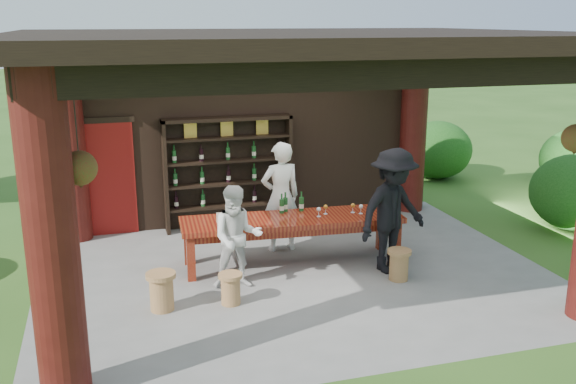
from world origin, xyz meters
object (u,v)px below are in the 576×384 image
object	(u,v)px
guest_woman	(237,237)
guest_man	(393,211)
stool_near_left	(231,288)
napkin_basket	(226,218)
host	(281,197)
stool_far_left	(162,290)
tasting_table	(292,225)
stool_near_right	(399,264)
wine_shelf	(228,173)

from	to	relation	value
guest_woman	guest_man	xyz separation A→B (m)	(2.33, -0.04, 0.20)
stool_near_left	guest_woman	distance (m)	0.77
napkin_basket	host	bearing A→B (deg)	32.36
guest_man	napkin_basket	xyz separation A→B (m)	(-2.37, 0.69, -0.11)
stool_far_left	host	xyz separation A→B (m)	(2.09, 1.75, 0.63)
tasting_table	napkin_basket	distance (m)	1.04
stool_near_right	guest_woman	world-z (taller)	guest_woman
stool_near_left	wine_shelf	bearing A→B (deg)	79.00
wine_shelf	napkin_basket	world-z (taller)	wine_shelf
host	napkin_basket	xyz separation A→B (m)	(-1.02, -0.65, -0.08)
stool_near_left	stool_far_left	xyz separation A→B (m)	(-0.89, 0.07, 0.05)
stool_near_right	guest_man	xyz separation A→B (m)	(0.04, 0.36, 0.69)
stool_near_left	guest_woman	world-z (taller)	guest_woman
stool_near_left	host	bearing A→B (deg)	56.63
wine_shelf	tasting_table	bearing A→B (deg)	-74.54
tasting_table	host	xyz separation A→B (m)	(0.00, 0.66, 0.27)
stool_near_left	stool_far_left	distance (m)	0.90
stool_near_left	stool_near_right	bearing A→B (deg)	2.80
stool_far_left	napkin_basket	size ratio (longest dim) A/B	1.97
napkin_basket	stool_near_right	bearing A→B (deg)	-24.35
wine_shelf	stool_near_left	distance (m)	3.38
stool_near_right	host	distance (m)	2.24
napkin_basket	guest_woman	bearing A→B (deg)	-87.03
guest_woman	stool_far_left	bearing A→B (deg)	-149.95
wine_shelf	guest_woman	distance (m)	2.75
host	guest_man	size ratio (longest dim) A/B	0.96
guest_man	host	bearing A→B (deg)	115.80
host	guest_woman	distance (m)	1.64
stool_near_right	stool_far_left	distance (m)	3.39
wine_shelf	napkin_basket	size ratio (longest dim) A/B	8.81
stool_near_right	guest_woman	xyz separation A→B (m)	(-2.29, 0.41, 0.50)
wine_shelf	stool_far_left	bearing A→B (deg)	-115.74
tasting_table	napkin_basket	world-z (taller)	napkin_basket
host	guest_man	bearing A→B (deg)	129.57
stool_far_left	guest_woman	distance (m)	1.28
stool_near_right	napkin_basket	size ratio (longest dim) A/B	1.76
wine_shelf	guest_woman	size ratio (longest dim) A/B	1.55
stool_near_left	host	xyz separation A→B (m)	(1.20, 1.82, 0.67)
stool_near_left	stool_far_left	world-z (taller)	stool_far_left
guest_man	stool_near_left	bearing A→B (deg)	171.46
tasting_table	guest_man	xyz separation A→B (m)	(1.35, -0.68, 0.30)
tasting_table	guest_man	world-z (taller)	guest_man
guest_woman	napkin_basket	bearing A→B (deg)	100.56
stool_near_right	guest_man	world-z (taller)	guest_man
guest_woman	tasting_table	bearing A→B (deg)	40.43
tasting_table	guest_woman	distance (m)	1.18
stool_near_left	host	distance (m)	2.28
wine_shelf	stool_near_left	xyz separation A→B (m)	(-0.63, -3.23, -0.79)
tasting_table	stool_near_left	size ratio (longest dim) A/B	8.04
tasting_table	stool_near_right	distance (m)	1.71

